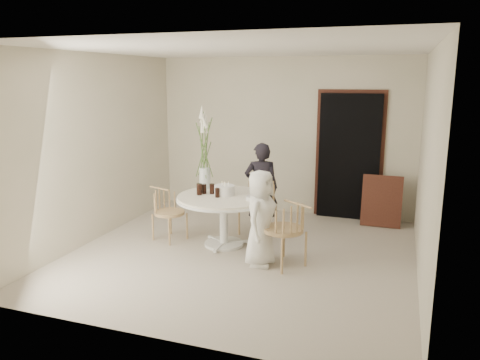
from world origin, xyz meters
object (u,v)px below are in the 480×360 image
(girl, at_px, (261,188))
(chair_right, at_px, (290,225))
(table, at_px, (224,203))
(boy, at_px, (260,218))
(chair_left, at_px, (164,206))
(flower_vase, at_px, (204,152))
(chair_far, at_px, (262,196))
(birthday_cake, at_px, (224,190))

(girl, bearing_deg, chair_right, 104.95)
(table, height_order, boy, boy)
(table, bearing_deg, chair_left, -179.28)
(flower_vase, bearing_deg, chair_right, -29.34)
(chair_far, height_order, boy, boy)
(chair_right, relative_size, chair_left, 1.15)
(table, relative_size, chair_left, 1.73)
(chair_left, bearing_deg, table, -69.30)
(chair_left, height_order, girl, girl)
(flower_vase, bearing_deg, birthday_cake, -34.62)
(chair_right, height_order, chair_left, chair_right)
(chair_left, bearing_deg, boy, -86.93)
(boy, distance_m, flower_vase, 1.55)
(chair_far, bearing_deg, chair_left, -133.64)
(boy, bearing_deg, chair_far, 19.82)
(chair_left, xyz_separation_m, birthday_cake, (0.93, 0.06, 0.30))
(girl, bearing_deg, boy, 90.15)
(flower_vase, bearing_deg, table, -38.21)
(birthday_cake, bearing_deg, flower_vase, 145.38)
(birthday_cake, bearing_deg, chair_far, 64.33)
(chair_far, distance_m, chair_left, 1.49)
(table, height_order, girl, girl)
(table, xyz_separation_m, chair_right, (1.08, -0.51, -0.04))
(table, bearing_deg, chair_right, -25.25)
(chair_right, relative_size, boy, 0.71)
(chair_right, bearing_deg, chair_far, -116.31)
(flower_vase, bearing_deg, chair_far, 28.46)
(chair_far, bearing_deg, birthday_cake, -100.45)
(chair_far, distance_m, birthday_cake, 0.82)
(table, bearing_deg, chair_far, 65.99)
(girl, distance_m, boy, 1.30)
(chair_left, bearing_deg, girl, -39.36)
(chair_far, xyz_separation_m, flower_vase, (-0.77, -0.42, 0.71))
(chair_right, distance_m, birthday_cake, 1.24)
(birthday_cake, xyz_separation_m, flower_vase, (-0.43, 0.30, 0.48))
(table, distance_m, chair_right, 1.19)
(chair_left, xyz_separation_m, boy, (1.63, -0.49, 0.12))
(chair_right, relative_size, birthday_cake, 3.08)
(girl, xyz_separation_m, birthday_cake, (-0.33, -0.69, 0.10))
(girl, xyz_separation_m, flower_vase, (-0.76, -0.40, 0.58))
(girl, bearing_deg, chair_far, -127.99)
(chair_far, relative_size, chair_right, 1.00)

